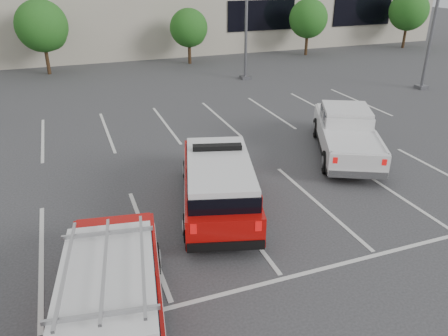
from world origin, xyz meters
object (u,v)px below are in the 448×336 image
object	(u,v)px
tree_mid_right	(190,29)
ladder_suv	(112,299)
tree_mid_left	(43,28)
tree_right	(309,20)
white_pickup	(346,137)
tree_far_right	(409,12)
fire_chief_suv	(218,186)

from	to	relation	value
tree_mid_right	ladder_suv	size ratio (longest dim) A/B	0.78
ladder_suv	tree_mid_left	bearing A→B (deg)	101.37
tree_mid_left	tree_right	distance (m)	20.00
white_pickup	tree_far_right	bearing A→B (deg)	70.77
tree_right	tree_mid_right	bearing A→B (deg)	-180.00
tree_right	white_pickup	distance (m)	21.17
fire_chief_suv	ladder_suv	distance (m)	5.27
tree_mid_left	tree_mid_right	xyz separation A→B (m)	(10.00, -0.00, -0.54)
tree_right	white_pickup	bearing A→B (deg)	-116.19
tree_far_right	fire_chief_suv	world-z (taller)	tree_far_right
white_pickup	fire_chief_suv	bearing A→B (deg)	-132.73
tree_far_right	fire_chief_suv	xyz separation A→B (m)	(-25.41, -21.24, -2.26)
tree_mid_left	ladder_suv	bearing A→B (deg)	-87.79
tree_mid_left	tree_right	world-z (taller)	tree_mid_left
tree_far_right	tree_right	bearing A→B (deg)	-180.00
tree_mid_left	white_pickup	world-z (taller)	tree_mid_left
tree_mid_right	white_pickup	bearing A→B (deg)	-87.88
tree_mid_left	white_pickup	xyz separation A→B (m)	(10.70, -18.91, -2.34)
tree_far_right	white_pickup	size ratio (longest dim) A/B	0.81
tree_mid_right	tree_right	size ratio (longest dim) A/B	0.90
tree_right	tree_far_right	bearing A→B (deg)	0.00
tree_right	ladder_suv	distance (m)	31.54
tree_right	tree_far_right	size ratio (longest dim) A/B	0.91
tree_mid_left	tree_mid_right	size ratio (longest dim) A/B	1.21
tree_mid_right	tree_right	bearing A→B (deg)	0.00
tree_mid_right	fire_chief_suv	distance (m)	21.99
fire_chief_suv	white_pickup	distance (m)	6.55
tree_mid_left	fire_chief_suv	size ratio (longest dim) A/B	0.84
white_pickup	ladder_suv	distance (m)	11.52
ladder_suv	tree_right	bearing A→B (deg)	61.96
fire_chief_suv	ladder_suv	world-z (taller)	ladder_suv
tree_mid_left	tree_mid_right	bearing A→B (deg)	-0.00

